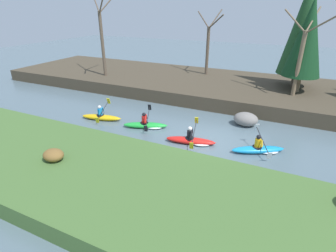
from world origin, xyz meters
name	(u,v)px	position (x,y,z in m)	size (l,w,h in m)	color
ground_plane	(205,142)	(0.00, 0.00, 0.00)	(90.00, 90.00, 0.00)	slate
riverbank_near	(160,197)	(0.00, -5.58, 0.39)	(44.00, 6.10, 0.77)	#476B33
riverbank_far	(240,89)	(0.00, 9.36, 0.50)	(44.00, 9.63, 1.01)	#473D2D
conifer_tree_far_left	(305,23)	(3.97, 10.43, 5.76)	(2.95, 2.95, 8.51)	brown
conifer_tree_left	(307,38)	(4.25, 8.89, 4.86)	(2.64, 2.64, 6.54)	#7A664C
bare_tree_upstream	(103,36)	(-11.93, 6.98, 4.46)	(4.02, 3.97, 7.33)	brown
bare_tree_mid_upstream	(208,45)	(-3.60, 11.43, 3.67)	(3.13, 3.09, 5.63)	brown
bare_tree_mid_downstream	(301,56)	(4.07, 7.83, 3.78)	(3.25, 3.21, 5.87)	#7A664C
shrub_clump_nearest	(53,155)	(-5.02, -5.79, 1.03)	(0.94, 0.78, 0.51)	brown
kayaker_lead	(260,149)	(2.89, 0.11, 0.20)	(2.66, 1.94, 1.20)	#1993D6
kayaker_middle	(193,140)	(-0.58, -0.46, 0.20)	(2.79, 2.06, 1.20)	red
kayaker_trailing	(147,125)	(-3.85, 0.28, 0.20)	(2.73, 1.99, 1.20)	green
kayaker_far_back	(102,117)	(-7.19, 0.11, 0.22)	(2.79, 2.05, 1.20)	yellow
boulder_midstream	(246,119)	(1.59, 3.25, 0.42)	(1.50, 1.17, 0.85)	gray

